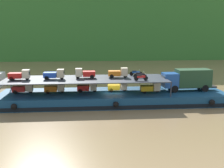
{
  "coord_description": "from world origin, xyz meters",
  "views": [
    {
      "loc": [
        -3.17,
        -36.83,
        10.0
      ],
      "look_at": [
        -0.16,
        0.0,
        2.7
      ],
      "focal_mm": 43.37,
      "sensor_mm": 36.0,
      "label": 1
    }
  ],
  "objects": [
    {
      "name": "covered_lorry",
      "position": [
        10.75,
        0.29,
        3.19
      ],
      "size": [
        7.9,
        2.46,
        3.1
      ],
      "color": "#1E4C99",
      "rests_on": "cargo_barge"
    },
    {
      "name": "motorcycle_upper_stbd",
      "position": [
        3.51,
        2.02,
        3.93
      ],
      "size": [
        1.9,
        0.55,
        0.87
      ],
      "color": "black",
      "rests_on": "cargo_rack"
    },
    {
      "name": "mini_truck_upper_stern",
      "position": [
        -12.59,
        -0.3,
        4.19
      ],
      "size": [
        2.76,
        1.23,
        1.38
      ],
      "color": "red",
      "rests_on": "cargo_rack"
    },
    {
      "name": "mini_truck_upper_mid",
      "position": [
        -8.02,
        -0.19,
        4.19
      ],
      "size": [
        2.77,
        1.24,
        1.38
      ],
      "color": "#1E47B7",
      "rests_on": "cargo_rack"
    },
    {
      "name": "mini_truck_lower_bow",
      "position": [
        5.2,
        -0.47,
        2.19
      ],
      "size": [
        2.74,
        1.2,
        1.38
      ],
      "color": "gold",
      "rests_on": "cargo_barge"
    },
    {
      "name": "hillside_far_bank",
      "position": [
        0.0,
        67.0,
        20.91
      ],
      "size": [
        112.87,
        28.2,
        37.12
      ],
      "color": "#33702D",
      "rests_on": "ground"
    },
    {
      "name": "mini_truck_lower_aft",
      "position": [
        -8.1,
        0.39,
        2.19
      ],
      "size": [
        2.78,
        1.27,
        1.38
      ],
      "color": "orange",
      "rests_on": "cargo_barge"
    },
    {
      "name": "motorcycle_upper_centre",
      "position": [
        3.74,
        -0.0,
        3.93
      ],
      "size": [
        1.9,
        0.55,
        0.87
      ],
      "color": "black",
      "rests_on": "cargo_rack"
    },
    {
      "name": "mini_truck_upper_bow",
      "position": [
        0.77,
        0.52,
        4.19
      ],
      "size": [
        2.77,
        1.25,
        1.38
      ],
      "color": "orange",
      "rests_on": "cargo_rack"
    },
    {
      "name": "motorcycle_upper_port",
      "position": [
        3.51,
        -2.02,
        3.93
      ],
      "size": [
        1.9,
        0.55,
        0.87
      ],
      "color": "black",
      "rests_on": "cargo_rack"
    },
    {
      "name": "mini_truck_lower_fore",
      "position": [
        0.7,
        0.57,
        2.19
      ],
      "size": [
        2.77,
        1.25,
        1.38
      ],
      "color": "gold",
      "rests_on": "cargo_barge"
    },
    {
      "name": "mini_truck_lower_stern",
      "position": [
        -12.45,
        0.55,
        2.19
      ],
      "size": [
        2.78,
        1.27,
        1.38
      ],
      "color": "red",
      "rests_on": "cargo_barge"
    },
    {
      "name": "mini_truck_upper_fore",
      "position": [
        -3.91,
        0.42,
        4.19
      ],
      "size": [
        2.77,
        1.25,
        1.38
      ],
      "color": "red",
      "rests_on": "cargo_rack"
    },
    {
      "name": "cargo_rack",
      "position": [
        -3.8,
        0.0,
        3.44
      ],
      "size": [
        22.27,
        6.71,
        2.0
      ],
      "color": "#2D333D",
      "rests_on": "cargo_barge"
    },
    {
      "name": "ground_plane",
      "position": [
        0.0,
        0.0,
        0.0
      ],
      "size": [
        400.0,
        400.0,
        0.0
      ],
      "primitive_type": "plane",
      "color": "olive"
    },
    {
      "name": "cargo_barge",
      "position": [
        0.0,
        -0.02,
        0.75
      ],
      "size": [
        31.47,
        8.11,
        1.5
      ],
      "color": "navy",
      "rests_on": "ground"
    },
    {
      "name": "mini_truck_lower_mid",
      "position": [
        -3.6,
        0.5,
        2.19
      ],
      "size": [
        2.75,
        1.21,
        1.38
      ],
      "color": "red",
      "rests_on": "cargo_barge"
    }
  ]
}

